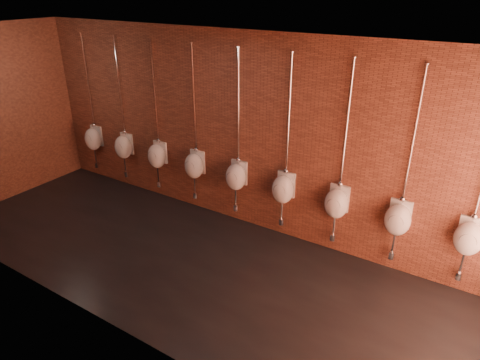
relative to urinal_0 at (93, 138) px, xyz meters
The scene contains 11 objects.
ground 3.87m from the urinal_0, 21.45° to the right, with size 8.50×8.50×0.00m, color black.
room_shell 3.93m from the urinal_0, 21.45° to the right, with size 8.54×3.04×3.22m.
urinal_0 is the anchor object (origin of this frame).
urinal_1 0.88m from the urinal_0, ahead, with size 0.36×0.31×2.71m.
urinal_2 1.75m from the urinal_0, ahead, with size 0.36×0.31×2.71m.
urinal_3 2.63m from the urinal_0, ahead, with size 0.36×0.31×2.71m.
urinal_4 3.50m from the urinal_0, ahead, with size 0.36×0.31×2.71m.
urinal_5 4.38m from the urinal_0, ahead, with size 0.36×0.31×2.71m.
urinal_6 5.26m from the urinal_0, ahead, with size 0.36×0.31×2.71m.
urinal_7 6.13m from the urinal_0, ahead, with size 0.36×0.31×2.71m.
urinal_8 7.01m from the urinal_0, ahead, with size 0.36×0.31×2.71m.
Camera 1 is at (3.51, -4.04, 3.83)m, focal length 32.00 mm.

